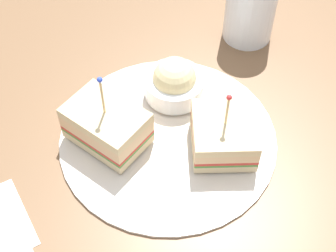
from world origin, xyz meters
The scene contains 7 objects.
ground_plane centered at (0.00, 0.00, -1.00)cm, with size 114.62×114.62×2.00cm, color brown.
plate centered at (0.00, 0.00, 0.42)cm, with size 29.17×29.17×0.85cm, color silver.
sandwich_half_front centered at (-1.69, -7.75, 3.55)cm, with size 12.26×11.65×11.55cm.
sandwich_half_back centered at (3.49, 6.46, 3.16)cm, with size 10.25×9.83×9.87cm.
coleslaw_bowl centered at (-7.11, 2.87, 3.12)cm, with size 8.42×8.42×6.06cm.
drink_glass centered at (-16.88, 17.70, 5.34)cm, with size 7.75×7.75×11.39cm.
fork centered at (10.27, -20.76, 0.17)cm, with size 11.75×4.51×0.35cm.
Camera 1 is at (39.27, -10.77, 54.62)cm, focal length 53.92 mm.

